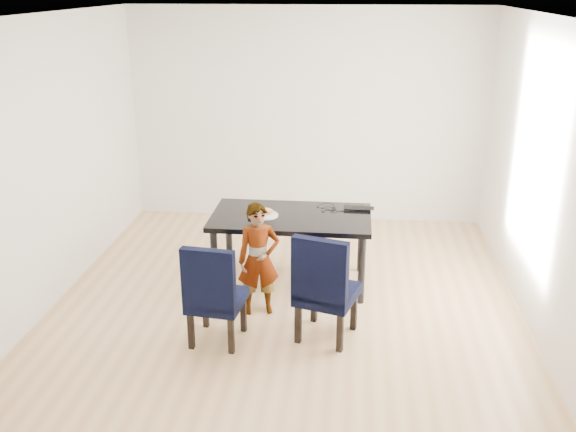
# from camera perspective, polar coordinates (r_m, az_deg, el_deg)

# --- Properties ---
(floor) EXTENTS (4.50, 5.00, 0.01)m
(floor) POSITION_cam_1_polar(r_m,az_deg,el_deg) (6.30, -0.19, -7.94)
(floor) COLOR tan
(floor) RESTS_ON ground
(ceiling) EXTENTS (4.50, 5.00, 0.01)m
(ceiling) POSITION_cam_1_polar(r_m,az_deg,el_deg) (5.56, -0.22, 17.49)
(ceiling) COLOR white
(ceiling) RESTS_ON wall_back
(wall_back) EXTENTS (4.50, 0.01, 2.70)m
(wall_back) POSITION_cam_1_polar(r_m,az_deg,el_deg) (8.21, 1.68, 8.83)
(wall_back) COLOR white
(wall_back) RESTS_ON ground
(wall_front) EXTENTS (4.50, 0.01, 2.70)m
(wall_front) POSITION_cam_1_polar(r_m,az_deg,el_deg) (3.48, -4.65, -7.59)
(wall_front) COLOR silver
(wall_front) RESTS_ON ground
(wall_left) EXTENTS (0.01, 5.00, 2.70)m
(wall_left) POSITION_cam_1_polar(r_m,az_deg,el_deg) (6.42, -20.69, 4.29)
(wall_left) COLOR white
(wall_left) RESTS_ON ground
(wall_right) EXTENTS (0.01, 5.00, 2.70)m
(wall_right) POSITION_cam_1_polar(r_m,az_deg,el_deg) (5.99, 21.80, 3.06)
(wall_right) COLOR silver
(wall_right) RESTS_ON ground
(dining_table) EXTENTS (1.60, 0.90, 0.75)m
(dining_table) POSITION_cam_1_polar(r_m,az_deg,el_deg) (6.59, 0.27, -2.98)
(dining_table) COLOR black
(dining_table) RESTS_ON floor
(chair_left) EXTENTS (0.50, 0.52, 0.94)m
(chair_left) POSITION_cam_1_polar(r_m,az_deg,el_deg) (5.56, -6.37, -6.68)
(chair_left) COLOR black
(chair_left) RESTS_ON floor
(chair_right) EXTENTS (0.60, 0.62, 1.00)m
(chair_right) POSITION_cam_1_polar(r_m,az_deg,el_deg) (5.58, 3.51, -6.11)
(chair_right) COLOR black
(chair_right) RESTS_ON floor
(child) EXTENTS (0.45, 0.35, 1.08)m
(child) POSITION_cam_1_polar(r_m,az_deg,el_deg) (5.96, -2.63, -3.88)
(child) COLOR orange
(child) RESTS_ON floor
(plate) EXTENTS (0.34, 0.34, 0.01)m
(plate) POSITION_cam_1_polar(r_m,az_deg,el_deg) (6.43, -2.08, 0.08)
(plate) COLOR silver
(plate) RESTS_ON dining_table
(sandwich) EXTENTS (0.18, 0.13, 0.07)m
(sandwich) POSITION_cam_1_polar(r_m,az_deg,el_deg) (6.43, -2.04, 0.45)
(sandwich) COLOR #C78347
(sandwich) RESTS_ON plate
(laptop) EXTENTS (0.32, 0.21, 0.02)m
(laptop) POSITION_cam_1_polar(r_m,az_deg,el_deg) (6.68, 6.33, 0.79)
(laptop) COLOR black
(laptop) RESTS_ON dining_table
(cable_tangle) EXTENTS (0.19, 0.19, 0.01)m
(cable_tangle) POSITION_cam_1_polar(r_m,az_deg,el_deg) (6.58, 3.67, 0.48)
(cable_tangle) COLOR black
(cable_tangle) RESTS_ON dining_table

